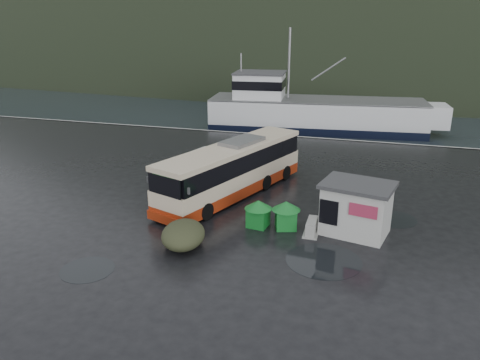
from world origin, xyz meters
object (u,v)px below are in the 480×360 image
(dome_tent, at_px, (184,245))
(ticket_kiosk, at_px, (354,233))
(jersey_barrier_b, at_px, (369,239))
(fishing_trawler, at_px, (316,117))
(waste_bin_left, at_px, (285,228))
(jersey_barrier_a, at_px, (311,233))
(coach_bus, at_px, (233,195))
(white_van, at_px, (193,192))
(waste_bin_right, at_px, (258,226))

(dome_tent, distance_m, ticket_kiosk, 8.89)
(jersey_barrier_b, bearing_deg, fishing_trawler, 102.66)
(waste_bin_left, bearing_deg, jersey_barrier_b, -1.44)
(waste_bin_left, distance_m, jersey_barrier_b, 4.36)
(waste_bin_left, bearing_deg, jersey_barrier_a, -11.60)
(dome_tent, distance_m, jersey_barrier_a, 6.65)
(coach_bus, relative_size, jersey_barrier_a, 8.11)
(white_van, bearing_deg, dome_tent, -54.67)
(coach_bus, bearing_deg, fishing_trawler, 105.83)
(waste_bin_left, height_order, dome_tent, waste_bin_left)
(coach_bus, xyz_separation_m, jersey_barrier_a, (5.60, -4.25, 0.00))
(dome_tent, relative_size, ticket_kiosk, 0.85)
(white_van, relative_size, fishing_trawler, 0.21)
(coach_bus, xyz_separation_m, fishing_trawler, (1.85, 25.69, 0.00))
(white_van, distance_m, fishing_trawler, 26.39)
(waste_bin_right, height_order, ticket_kiosk, ticket_kiosk)
(jersey_barrier_a, bearing_deg, dome_tent, -152.00)
(white_van, xyz_separation_m, jersey_barrier_b, (11.14, -3.74, 0.00))
(waste_bin_right, relative_size, ticket_kiosk, 0.42)
(jersey_barrier_a, bearing_deg, ticket_kiosk, 18.69)
(waste_bin_right, height_order, jersey_barrier_a, waste_bin_right)
(white_van, distance_m, dome_tent, 7.43)
(waste_bin_right, distance_m, jersey_barrier_b, 5.83)
(waste_bin_left, distance_m, jersey_barrier_a, 1.46)
(waste_bin_right, xyz_separation_m, dome_tent, (-2.98, -3.23, 0.00))
(jersey_barrier_a, bearing_deg, fishing_trawler, 97.14)
(white_van, distance_m, waste_bin_right, 6.54)
(ticket_kiosk, distance_m, fishing_trawler, 29.80)
(jersey_barrier_b, relative_size, fishing_trawler, 0.06)
(jersey_barrier_b, height_order, fishing_trawler, fishing_trawler)
(jersey_barrier_a, bearing_deg, jersey_barrier_b, 3.58)
(jersey_barrier_a, bearing_deg, white_van, 154.43)
(ticket_kiosk, bearing_deg, fishing_trawler, 113.92)
(waste_bin_right, distance_m, dome_tent, 4.40)
(waste_bin_right, distance_m, fishing_trawler, 29.84)
(white_van, distance_m, jersey_barrier_b, 11.75)
(coach_bus, xyz_separation_m, waste_bin_left, (4.17, -3.96, 0.00))
(white_van, relative_size, ticket_kiosk, 1.62)
(white_van, bearing_deg, ticket_kiosk, -0.19)
(white_van, distance_m, waste_bin_left, 7.69)
(waste_bin_left, height_order, jersey_barrier_a, waste_bin_left)
(waste_bin_left, bearing_deg, waste_bin_right, -172.91)
(ticket_kiosk, height_order, jersey_barrier_b, ticket_kiosk)
(ticket_kiosk, xyz_separation_m, jersey_barrier_b, (0.79, -0.54, 0.00))
(dome_tent, height_order, ticket_kiosk, ticket_kiosk)
(waste_bin_left, height_order, jersey_barrier_b, waste_bin_left)
(dome_tent, bearing_deg, waste_bin_right, 47.35)
(jersey_barrier_b, bearing_deg, waste_bin_left, 178.56)
(waste_bin_left, relative_size, jersey_barrier_a, 1.02)
(coach_bus, distance_m, ticket_kiosk, 8.51)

